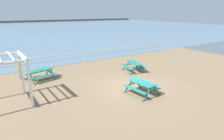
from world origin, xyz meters
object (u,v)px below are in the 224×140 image
object	(u,v)px
lattice_pergola	(1,70)
picnic_table_near_left	(142,85)
picnic_table_near_right	(134,65)
visitor	(19,68)
picnic_table_mid_centre	(40,72)

from	to	relation	value
lattice_pergola	picnic_table_near_left	bearing A→B (deg)	-24.44
picnic_table_near_right	visitor	size ratio (longest dim) A/B	1.27
picnic_table_near_right	picnic_table_mid_centre	bearing A→B (deg)	87.79
picnic_table_near_right	visitor	distance (m)	8.94
picnic_table_near_right	picnic_table_mid_centre	xyz separation A→B (m)	(-7.21, 2.14, 0.00)
picnic_table_near_left	visitor	xyz separation A→B (m)	(-5.96, 6.73, 0.36)
picnic_table_near_left	visitor	distance (m)	8.99
lattice_pergola	visitor	bearing A→B (deg)	69.88
visitor	lattice_pergola	size ratio (longest dim) A/B	0.61
picnic_table_near_left	picnic_table_near_right	distance (m)	4.58
lattice_pergola	picnic_table_mid_centre	bearing A→B (deg)	48.73
picnic_table_near_right	lattice_pergola	xyz separation A→B (m)	(-9.68, -0.92, 1.41)
picnic_table_near_left	picnic_table_mid_centre	xyz separation A→B (m)	(-4.71, 5.97, 0.00)
picnic_table_near_left	picnic_table_mid_centre	world-z (taller)	same
picnic_table_mid_centre	lattice_pergola	size ratio (longest dim) A/B	0.77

